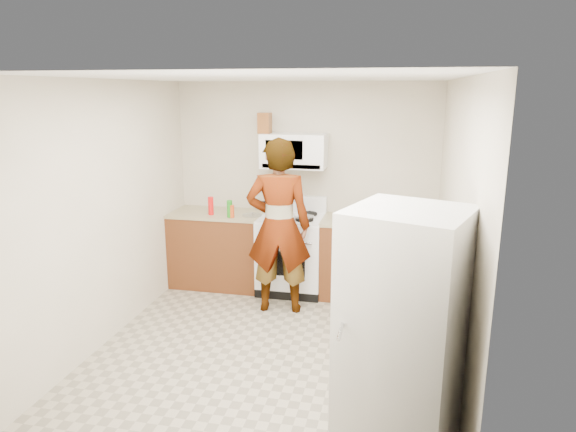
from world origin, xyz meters
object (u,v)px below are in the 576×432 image
(microwave, at_px, (294,151))
(fridge, at_px, (403,337))
(saucepan, at_px, (276,206))
(person, at_px, (279,226))
(kettle, at_px, (374,209))
(gas_range, at_px, (292,252))

(microwave, height_order, fridge, microwave)
(fridge, xyz_separation_m, saucepan, (-1.53, 2.86, 0.17))
(person, bearing_deg, fridge, 113.47)
(fridge, distance_m, saucepan, 3.25)
(fridge, bearing_deg, saucepan, 137.76)
(fridge, bearing_deg, microwave, 134.23)
(person, xyz_separation_m, saucepan, (-0.21, 0.75, 0.05))
(person, distance_m, fridge, 2.49)
(microwave, bearing_deg, fridge, -65.47)
(microwave, relative_size, person, 0.40)
(microwave, distance_m, kettle, 1.17)
(kettle, distance_m, saucepan, 1.20)
(gas_range, relative_size, fridge, 0.66)
(fridge, bearing_deg, gas_range, 135.24)
(gas_range, bearing_deg, microwave, 90.00)
(microwave, height_order, person, person)
(microwave, height_order, kettle, microwave)
(gas_range, xyz_separation_m, kettle, (0.96, 0.17, 0.55))
(gas_range, bearing_deg, person, -92.38)
(gas_range, bearing_deg, fridge, -64.46)
(kettle, relative_size, saucepan, 0.87)
(fridge, height_order, kettle, fridge)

